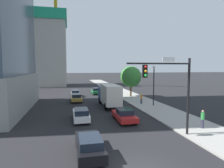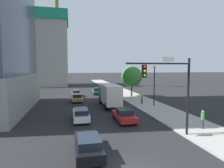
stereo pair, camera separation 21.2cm
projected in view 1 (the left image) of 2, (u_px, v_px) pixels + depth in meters
The scene contains 14 objects.
sidewalk at pixel (144, 103), 32.33m from camera, with size 5.19×120.00×0.15m, color #9E9B93.
construction_building at pixel (44, 46), 61.59m from camera, with size 21.43×17.93×30.33m.
traffic_light_pole at pixel (170, 82), 16.10m from camera, with size 5.70×0.48×6.70m.
street_lamp at pixel (154, 80), 29.29m from camera, with size 0.44×0.44×6.15m.
street_tree at pixel (131, 77), 38.80m from camera, with size 4.23×4.23×6.11m.
car_green at pixel (96, 91), 43.15m from camera, with size 1.90×4.23×1.42m.
car_white at pixel (81, 114), 21.63m from camera, with size 1.73×4.68×1.47m.
car_gold at pixel (76, 98), 33.61m from camera, with size 1.82×4.36×1.39m.
car_red at pixel (124, 115), 21.49m from camera, with size 1.90×4.56×1.40m.
car_black at pixel (89, 145), 13.04m from camera, with size 1.74×4.64×1.47m.
car_gray at pixel (75, 93), 39.42m from camera, with size 1.73×4.24×1.33m.
box_truck at pixel (109, 94), 29.19m from camera, with size 2.27×7.55×3.42m.
pedestrian_green_shirt at pixel (203, 119), 18.48m from camera, with size 0.34×0.34×1.75m.
pedestrian_orange_shirt at pixel (141, 98), 31.11m from camera, with size 0.34×0.34×1.62m.
Camera 1 is at (-3.86, -9.95, 6.01)m, focal length 30.77 mm.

